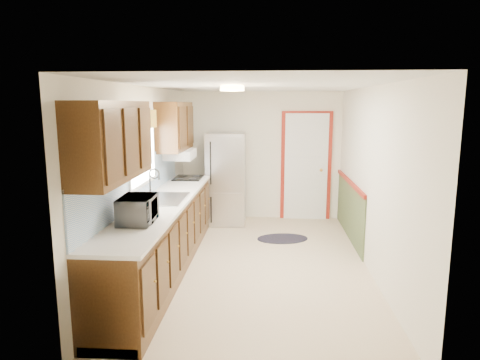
# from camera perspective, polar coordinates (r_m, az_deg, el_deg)

# --- Properties ---
(room_shell) EXTENTS (3.20, 5.20, 2.52)m
(room_shell) POSITION_cam_1_polar(r_m,az_deg,el_deg) (5.65, 2.21, 0.22)
(room_shell) COLOR beige
(room_shell) RESTS_ON ground
(kitchen_run) EXTENTS (0.63, 4.00, 2.20)m
(kitchen_run) POSITION_cam_1_polar(r_m,az_deg,el_deg) (5.63, -10.62, -4.05)
(kitchen_run) COLOR #39210D
(kitchen_run) RESTS_ON ground
(back_wall_trim) EXTENTS (1.12, 2.30, 2.08)m
(back_wall_trim) POSITION_cam_1_polar(r_m,az_deg,el_deg) (7.92, 9.93, 0.66)
(back_wall_trim) COLOR maroon
(back_wall_trim) RESTS_ON ground
(ceiling_fixture) EXTENTS (0.30, 0.30, 0.06)m
(ceiling_fixture) POSITION_cam_1_polar(r_m,az_deg,el_deg) (5.39, -1.04, 12.12)
(ceiling_fixture) COLOR #FFD88C
(ceiling_fixture) RESTS_ON room_shell
(microwave) EXTENTS (0.30, 0.52, 0.34)m
(microwave) POSITION_cam_1_polar(r_m,az_deg,el_deg) (4.61, -13.50, -3.48)
(microwave) COLOR white
(microwave) RESTS_ON kitchen_run
(refrigerator) EXTENTS (0.70, 0.70, 1.66)m
(refrigerator) POSITION_cam_1_polar(r_m,az_deg,el_deg) (7.78, -1.87, 0.19)
(refrigerator) COLOR #B7B7BC
(refrigerator) RESTS_ON ground
(rug) EXTENTS (0.91, 0.68, 0.01)m
(rug) POSITION_cam_1_polar(r_m,az_deg,el_deg) (7.06, 5.69, -7.77)
(rug) COLOR black
(rug) RESTS_ON ground
(cooktop) EXTENTS (0.45, 0.54, 0.02)m
(cooktop) POSITION_cam_1_polar(r_m,az_deg,el_deg) (7.21, -6.92, 0.29)
(cooktop) COLOR black
(cooktop) RESTS_ON kitchen_run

